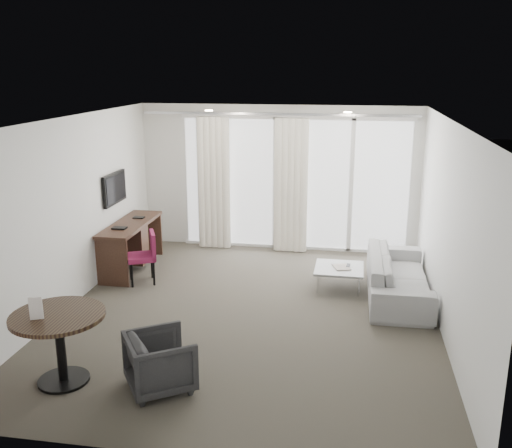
% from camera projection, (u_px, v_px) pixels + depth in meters
% --- Properties ---
extents(floor, '(5.00, 6.00, 0.00)m').
position_uv_depth(floor, '(249.00, 313.00, 7.75)').
color(floor, '#433F35').
rests_on(floor, ground).
extents(ceiling, '(5.00, 6.00, 0.00)m').
position_uv_depth(ceiling, '(248.00, 120.00, 7.05)').
color(ceiling, white).
rests_on(ceiling, ground).
extents(wall_left, '(0.00, 6.00, 2.60)m').
position_uv_depth(wall_left, '(69.00, 213.00, 7.80)').
color(wall_left, silver).
rests_on(wall_left, ground).
extents(wall_right, '(0.00, 6.00, 2.60)m').
position_uv_depth(wall_right, '(448.00, 230.00, 7.00)').
color(wall_right, silver).
rests_on(wall_right, ground).
extents(wall_front, '(5.00, 0.00, 2.60)m').
position_uv_depth(wall_front, '(181.00, 319.00, 4.55)').
color(wall_front, silver).
rests_on(wall_front, ground).
extents(window_panel, '(4.00, 0.02, 2.38)m').
position_uv_depth(window_panel, '(295.00, 184.00, 10.21)').
color(window_panel, white).
rests_on(window_panel, ground).
extents(window_frame, '(4.10, 0.06, 2.44)m').
position_uv_depth(window_frame, '(295.00, 185.00, 10.20)').
color(window_frame, white).
rests_on(window_frame, ground).
extents(curtain_left, '(0.60, 0.20, 2.38)m').
position_uv_depth(curtain_left, '(214.00, 183.00, 10.29)').
color(curtain_left, white).
rests_on(curtain_left, ground).
extents(curtain_right, '(0.60, 0.20, 2.38)m').
position_uv_depth(curtain_right, '(291.00, 186.00, 10.07)').
color(curtain_right, white).
rests_on(curtain_right, ground).
extents(curtain_track, '(4.80, 0.04, 0.04)m').
position_uv_depth(curtain_track, '(278.00, 114.00, 9.77)').
color(curtain_track, '#B2B2B7').
rests_on(curtain_track, ceiling).
extents(downlight_a, '(0.12, 0.12, 0.02)m').
position_uv_depth(downlight_a, '(209.00, 110.00, 8.72)').
color(downlight_a, '#FFE0B2').
rests_on(downlight_a, ceiling).
extents(downlight_b, '(0.12, 0.12, 0.02)m').
position_uv_depth(downlight_b, '(348.00, 112.00, 8.38)').
color(downlight_b, '#FFE0B2').
rests_on(downlight_b, ceiling).
extents(desk, '(0.52, 1.67, 0.78)m').
position_uv_depth(desk, '(131.00, 246.00, 9.36)').
color(desk, '#372117').
rests_on(desk, floor).
extents(tv, '(0.05, 0.80, 0.50)m').
position_uv_depth(tv, '(114.00, 188.00, 9.16)').
color(tv, black).
rests_on(tv, wall_left).
extents(desk_chair, '(0.57, 0.56, 0.81)m').
position_uv_depth(desk_chair, '(141.00, 258.00, 8.76)').
color(desk_chair, maroon).
rests_on(desk_chair, floor).
extents(round_table, '(1.16, 1.16, 0.78)m').
position_uv_depth(round_table, '(61.00, 348.00, 5.98)').
color(round_table, black).
rests_on(round_table, floor).
extents(menu_card, '(0.13, 0.07, 0.24)m').
position_uv_depth(menu_card, '(38.00, 324.00, 5.77)').
color(menu_card, white).
rests_on(menu_card, round_table).
extents(tub_armchair, '(0.90, 0.90, 0.60)m').
position_uv_depth(tub_armchair, '(160.00, 362.00, 5.88)').
color(tub_armchair, '#252526').
rests_on(tub_armchair, floor).
extents(coffee_table, '(0.73, 0.73, 0.32)m').
position_uv_depth(coffee_table, '(339.00, 277.00, 8.61)').
color(coffee_table, gray).
rests_on(coffee_table, floor).
extents(remote, '(0.07, 0.17, 0.02)m').
position_uv_depth(remote, '(348.00, 264.00, 8.61)').
color(remote, black).
rests_on(remote, coffee_table).
extents(magazine, '(0.31, 0.35, 0.02)m').
position_uv_depth(magazine, '(342.00, 265.00, 8.55)').
color(magazine, gray).
rests_on(magazine, coffee_table).
extents(sofa, '(0.84, 2.16, 0.63)m').
position_uv_depth(sofa, '(398.00, 275.00, 8.27)').
color(sofa, '#999999').
rests_on(sofa, floor).
extents(terrace_slab, '(5.60, 3.00, 0.12)m').
position_uv_depth(terrace_slab, '(301.00, 229.00, 11.99)').
color(terrace_slab, '#4D4D50').
rests_on(terrace_slab, ground).
extents(rattan_chair_a, '(0.64, 0.64, 0.80)m').
position_uv_depth(rattan_chair_a, '(307.00, 206.00, 12.06)').
color(rattan_chair_a, '#443521').
rests_on(rattan_chair_a, terrace_slab).
extents(rattan_chair_b, '(0.64, 0.64, 0.88)m').
position_uv_depth(rattan_chair_b, '(370.00, 214.00, 11.16)').
color(rattan_chair_b, '#443521').
rests_on(rattan_chair_b, terrace_slab).
extents(rattan_table, '(0.53, 0.53, 0.50)m').
position_uv_depth(rattan_table, '(351.00, 218.00, 11.65)').
color(rattan_table, '#443521').
rests_on(rattan_table, terrace_slab).
extents(balustrade, '(5.50, 0.06, 1.05)m').
position_uv_depth(balustrade, '(307.00, 189.00, 13.22)').
color(balustrade, '#B2B2B7').
rests_on(balustrade, terrace_slab).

